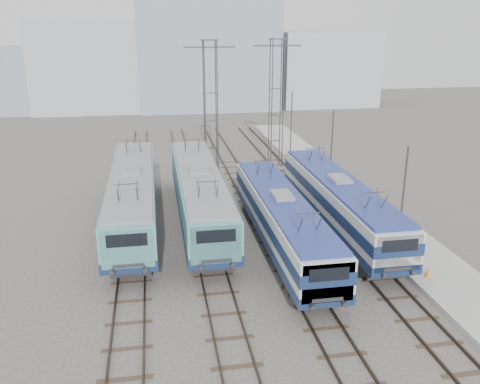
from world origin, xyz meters
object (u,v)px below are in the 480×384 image
object	(u,v)px
locomotive_far_right	(339,200)
mast_rear	(291,126)
locomotive_far_left	(133,195)
safety_cone	(428,272)
catenary_tower_west	(211,103)
mast_mid	(331,155)
mast_front	(402,206)
locomotive_center_left	(200,193)
catenary_tower_east	(276,98)
locomotive_center_right	(282,218)

from	to	relation	value
locomotive_far_right	mast_rear	distance (m)	19.20
locomotive_far_left	safety_cone	bearing A→B (deg)	-33.85
catenary_tower_west	mast_mid	distance (m)	12.16
mast_front	mast_rear	bearing A→B (deg)	90.00
locomotive_far_left	locomotive_center_left	size ratio (longest dim) A/B	1.01
catenary_tower_east	mast_front	size ratio (longest dim) A/B	1.71
catenary_tower_east	mast_rear	world-z (taller)	catenary_tower_east
locomotive_far_right	mast_front	xyz separation A→B (m)	(1.85, -4.93, 1.26)
catenary_tower_east	mast_mid	world-z (taller)	catenary_tower_east
locomotive_center_left	locomotive_far_right	world-z (taller)	locomotive_center_left
safety_cone	locomotive_far_right	bearing A→B (deg)	107.62
catenary_tower_east	mast_mid	size ratio (longest dim) A/B	1.71
locomotive_far_left	mast_mid	bearing A→B (deg)	14.39
locomotive_far_left	mast_rear	bearing A→B (deg)	46.08
locomotive_center_left	catenary_tower_east	bearing A→B (deg)	58.35
mast_front	safety_cone	world-z (taller)	mast_front
locomotive_center_left	safety_cone	bearing A→B (deg)	-42.40
locomotive_far_right	mast_front	distance (m)	5.42
locomotive_center_right	locomotive_far_right	size ratio (longest dim) A/B	0.98
locomotive_center_left	safety_cone	size ratio (longest dim) A/B	35.45
catenary_tower_west	catenary_tower_east	distance (m)	6.80
locomotive_far_right	mast_front	bearing A→B (deg)	-69.45
locomotive_center_right	mast_rear	xyz separation A→B (m)	(6.35, 21.49, 1.30)
mast_rear	locomotive_far_right	bearing A→B (deg)	-95.54
mast_mid	mast_rear	bearing A→B (deg)	90.00
locomotive_center_left	locomotive_far_right	bearing A→B (deg)	-17.68
catenary_tower_west	mast_mid	bearing A→B (deg)	-42.93
locomotive_center_left	catenary_tower_east	size ratio (longest dim) A/B	1.56
mast_front	safety_cone	distance (m)	3.96
mast_rear	mast_mid	bearing A→B (deg)	-90.00
locomotive_far_right	locomotive_center_right	bearing A→B (deg)	-151.68
locomotive_far_left	locomotive_center_right	size ratio (longest dim) A/B	1.10
locomotive_center_left	catenary_tower_west	distance (m)	13.13
mast_mid	locomotive_center_right	bearing A→B (deg)	-123.79
locomotive_far_left	locomotive_center_left	distance (m)	4.51
locomotive_far_left	catenary_tower_east	bearing A→B (deg)	46.45
mast_rear	safety_cone	world-z (taller)	mast_rear
locomotive_far_left	mast_rear	xyz separation A→B (m)	(15.35, 15.94, 1.16)
catenary_tower_east	mast_rear	bearing A→B (deg)	43.60
mast_mid	catenary_tower_east	bearing A→B (deg)	101.86
mast_front	mast_rear	world-z (taller)	same
mast_front	mast_mid	size ratio (longest dim) A/B	1.00
mast_mid	locomotive_far_left	bearing A→B (deg)	-165.61
mast_mid	catenary_tower_west	bearing A→B (deg)	137.07
mast_rear	safety_cone	xyz separation A→B (m)	(0.54, -26.60, -2.94)
catenary_tower_west	safety_cone	distance (m)	25.12
locomotive_far_right	safety_cone	xyz separation A→B (m)	(2.39, -7.53, -1.67)
catenary_tower_east	safety_cone	size ratio (longest dim) A/B	22.66
catenary_tower_west	mast_rear	world-z (taller)	catenary_tower_west
mast_front	mast_rear	distance (m)	24.00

